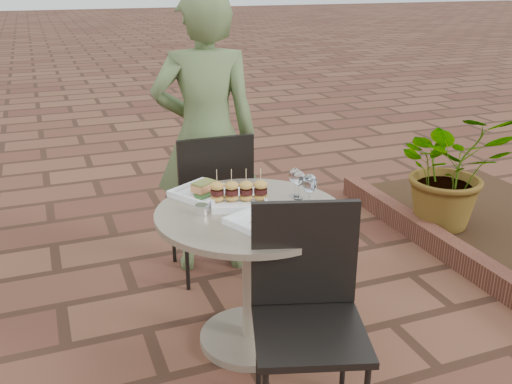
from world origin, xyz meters
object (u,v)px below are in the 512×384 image
object	(u,v)px
plate_salmon	(204,191)
plate_sliders	(239,195)
chair_near	(307,298)
cafe_table	(250,257)
chair_far	(212,195)
diner	(206,137)
plate_tuna	(261,221)

from	to	relation	value
plate_salmon	plate_sliders	distance (m)	0.21
chair_near	cafe_table	bearing A→B (deg)	112.15
chair_far	chair_near	xyz separation A→B (m)	(0.02, -1.24, 0.00)
diner	plate_salmon	size ratio (longest dim) A/B	4.77
plate_sliders	plate_tuna	distance (m)	0.27
chair_near	plate_salmon	distance (m)	0.85
chair_far	plate_salmon	xyz separation A→B (m)	(-0.17, -0.43, 0.20)
diner	plate_salmon	bearing A→B (deg)	83.82
chair_near	plate_tuna	size ratio (longest dim) A/B	2.83
plate_sliders	cafe_table	bearing A→B (deg)	-81.27
chair_near	plate_sliders	world-z (taller)	chair_near
cafe_table	chair_near	distance (m)	0.54
cafe_table	chair_near	world-z (taller)	chair_near
diner	chair_near	bearing A→B (deg)	101.54
plate_tuna	plate_salmon	bearing A→B (deg)	108.15
chair_far	cafe_table	bearing A→B (deg)	89.23
diner	plate_sliders	bearing A→B (deg)	96.97
diner	plate_tuna	distance (m)	1.04
plate_sliders	chair_near	bearing A→B (deg)	-84.51
plate_tuna	chair_near	bearing A→B (deg)	-82.00
cafe_table	plate_sliders	bearing A→B (deg)	98.73
diner	cafe_table	bearing A→B (deg)	98.62
cafe_table	diner	bearing A→B (deg)	87.20
cafe_table	chair_far	size ratio (longest dim) A/B	0.97
chair_near	plate_sliders	xyz separation A→B (m)	(-0.06, 0.65, 0.22)
cafe_table	chair_far	bearing A→B (deg)	88.27
diner	plate_tuna	xyz separation A→B (m)	(-0.05, -1.03, -0.12)
chair_far	plate_tuna	size ratio (longest dim) A/B	2.83
plate_salmon	cafe_table	bearing A→B (deg)	-61.16
plate_tuna	cafe_table	bearing A→B (deg)	87.28
chair_far	plate_salmon	bearing A→B (deg)	69.64
plate_salmon	chair_near	bearing A→B (deg)	-76.50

